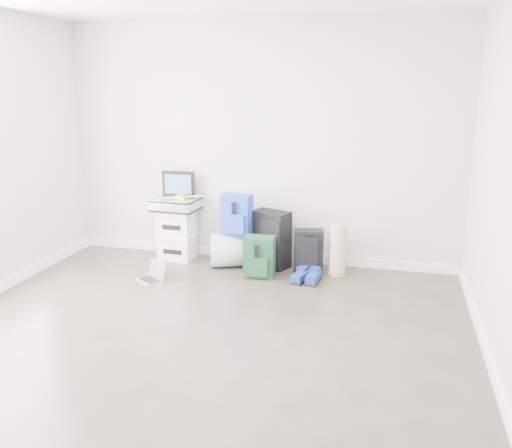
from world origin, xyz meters
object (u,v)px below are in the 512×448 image
(briefcase, at_px, (176,204))
(large_suitcase, at_px, (271,239))
(duffel_bag, at_px, (238,250))
(carry_on, at_px, (308,252))
(boxes_stack, at_px, (177,234))
(laptop, at_px, (153,276))

(briefcase, relative_size, large_suitcase, 0.79)
(duffel_bag, xyz_separation_m, carry_on, (0.81, -0.07, 0.05))
(boxes_stack, xyz_separation_m, briefcase, (-0.00, -0.00, 0.36))
(boxes_stack, height_order, laptop, boxes_stack)
(large_suitcase, height_order, carry_on, large_suitcase)
(boxes_stack, xyz_separation_m, duffel_bag, (0.76, -0.08, -0.10))
(briefcase, bearing_deg, duffel_bag, -1.93)
(boxes_stack, bearing_deg, carry_on, -2.70)
(duffel_bag, relative_size, laptop, 1.77)
(duffel_bag, bearing_deg, laptop, -158.12)
(briefcase, xyz_separation_m, laptop, (0.03, -0.75, -0.61))
(large_suitcase, bearing_deg, laptop, -123.95)
(large_suitcase, height_order, laptop, large_suitcase)
(boxes_stack, relative_size, laptop, 1.67)
(duffel_bag, height_order, laptop, duffel_bag)
(briefcase, bearing_deg, large_suitcase, 3.09)
(boxes_stack, xyz_separation_m, carry_on, (1.58, -0.14, -0.05))
(boxes_stack, height_order, duffel_bag, boxes_stack)
(duffel_bag, height_order, large_suitcase, large_suitcase)
(briefcase, xyz_separation_m, carry_on, (1.58, -0.14, -0.41))
(briefcase, relative_size, duffel_bag, 0.82)
(laptop, bearing_deg, briefcase, 125.88)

